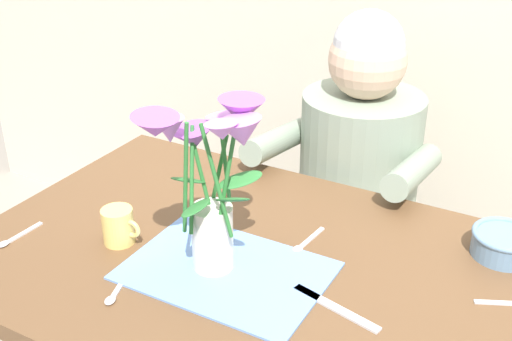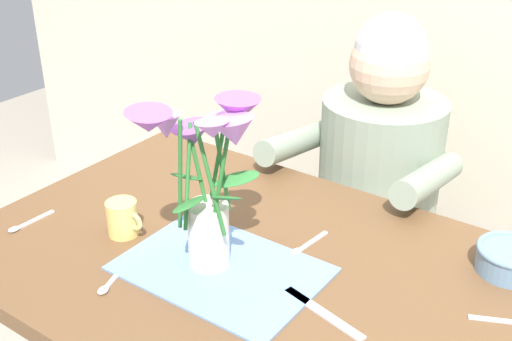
% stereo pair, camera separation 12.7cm
% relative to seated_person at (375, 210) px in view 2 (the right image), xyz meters
% --- Properties ---
extents(dining_table, '(1.20, 0.80, 0.74)m').
position_rel_seated_person_xyz_m(dining_table, '(-0.01, -0.62, 0.08)').
color(dining_table, brown).
rests_on(dining_table, ground_plane).
extents(seated_person, '(0.45, 0.47, 1.14)m').
position_rel_seated_person_xyz_m(seated_person, '(0.00, 0.00, 0.00)').
color(seated_person, '#4C4C56').
rests_on(seated_person, ground_plane).
extents(striped_placemat, '(0.40, 0.28, 0.00)m').
position_rel_seated_person_xyz_m(striped_placemat, '(-0.03, -0.68, 0.18)').
color(striped_placemat, '#6B93D1').
rests_on(striped_placemat, dining_table).
extents(flower_vase, '(0.23, 0.25, 0.36)m').
position_rel_seated_person_xyz_m(flower_vase, '(-0.05, -0.68, 0.40)').
color(flower_vase, silver).
rests_on(flower_vase, dining_table).
extents(ceramic_bowl, '(0.14, 0.14, 0.06)m').
position_rel_seated_person_xyz_m(ceramic_bowl, '(0.45, -0.35, 0.21)').
color(ceramic_bowl, '#6689A8').
rests_on(ceramic_bowl, dining_table).
extents(dinner_knife, '(0.19, 0.06, 0.00)m').
position_rel_seated_person_xyz_m(dinner_knife, '(0.21, -0.68, 0.18)').
color(dinner_knife, silver).
rests_on(dinner_knife, dining_table).
extents(tea_cup, '(0.09, 0.07, 0.08)m').
position_rel_seated_person_xyz_m(tea_cup, '(-0.28, -0.70, 0.22)').
color(tea_cup, '#E5C666').
rests_on(tea_cup, dining_table).
extents(spoon_0, '(0.02, 0.12, 0.01)m').
position_rel_seated_person_xyz_m(spoon_0, '(-0.49, -0.81, 0.18)').
color(spoon_0, silver).
rests_on(spoon_0, dining_table).
extents(spoon_2, '(0.03, 0.12, 0.01)m').
position_rel_seated_person_xyz_m(spoon_2, '(0.07, -0.52, 0.18)').
color(spoon_2, silver).
rests_on(spoon_2, dining_table).
extents(spoon_3, '(0.05, 0.12, 0.01)m').
position_rel_seated_person_xyz_m(spoon_3, '(-0.18, -0.85, 0.18)').
color(spoon_3, silver).
rests_on(spoon_3, dining_table).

